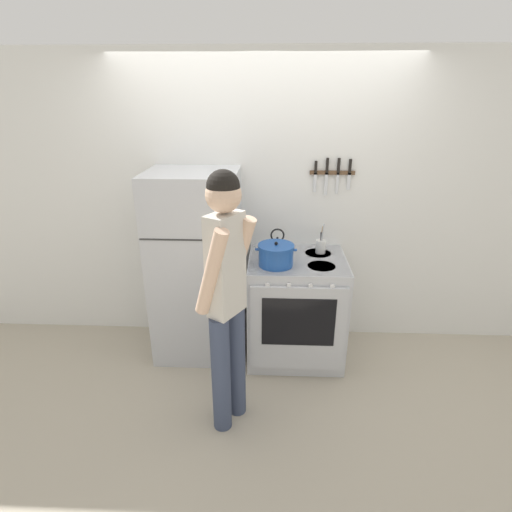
% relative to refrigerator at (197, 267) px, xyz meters
% --- Properties ---
extents(ground_plane, '(14.00, 14.00, 0.00)m').
position_rel_refrigerator_xyz_m(ground_plane, '(0.56, 0.31, -0.82)').
color(ground_plane, '#B2A893').
extents(wall_back, '(10.00, 0.06, 2.55)m').
position_rel_refrigerator_xyz_m(wall_back, '(0.56, 0.34, 0.46)').
color(wall_back, silver).
rests_on(wall_back, ground_plane).
extents(refrigerator, '(0.74, 0.65, 1.63)m').
position_rel_refrigerator_xyz_m(refrigerator, '(0.00, 0.00, 0.00)').
color(refrigerator, '#B7BABF').
rests_on(refrigerator, ground_plane).
extents(stove_range, '(0.81, 0.74, 0.92)m').
position_rel_refrigerator_xyz_m(stove_range, '(0.86, -0.06, -0.35)').
color(stove_range, silver).
rests_on(stove_range, ground_plane).
extents(dutch_oven_pot, '(0.33, 0.29, 0.20)m').
position_rel_refrigerator_xyz_m(dutch_oven_pot, '(0.68, -0.18, 0.19)').
color(dutch_oven_pot, '#1E4C9E').
rests_on(dutch_oven_pot, stove_range).
extents(tea_kettle, '(0.19, 0.15, 0.22)m').
position_rel_refrigerator_xyz_m(tea_kettle, '(0.69, 0.10, 0.17)').
color(tea_kettle, silver).
rests_on(tea_kettle, stove_range).
extents(utensil_jar, '(0.09, 0.09, 0.27)m').
position_rel_refrigerator_xyz_m(utensil_jar, '(1.06, 0.11, 0.17)').
color(utensil_jar, silver).
rests_on(utensil_jar, stove_range).
extents(person, '(0.41, 0.45, 1.80)m').
position_rel_refrigerator_xyz_m(person, '(0.36, -0.87, 0.21)').
color(person, '#38425B').
rests_on(person, ground_plane).
extents(wall_knife_strip, '(0.38, 0.03, 0.32)m').
position_rel_refrigerator_xyz_m(wall_knife_strip, '(1.14, 0.30, 0.77)').
color(wall_knife_strip, brown).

